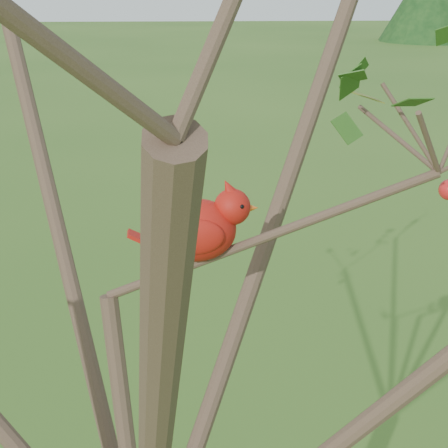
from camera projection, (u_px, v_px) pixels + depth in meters
name	position (u px, v px, depth m)	size (l,w,h in m)	color
crabapple_tree	(140.00, 235.00, 1.14)	(2.35, 2.05, 2.95)	#3F2D22
cardinal	(201.00, 227.00, 1.26)	(0.24, 0.13, 0.17)	red
distant_trees	(245.00, 6.00, 24.01)	(36.04, 9.86, 3.53)	#3F2D22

